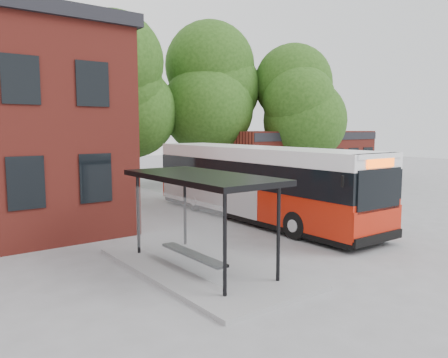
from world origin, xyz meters
TOP-DOWN VIEW (x-y plane):
  - ground at (0.00, 0.00)m, footprint 100.00×100.00m
  - shop_row at (15.00, 14.00)m, footprint 14.00×6.20m
  - bus_shelter at (-4.50, -1.00)m, footprint 3.60×7.00m
  - bike_rail at (9.28, 10.00)m, footprint 5.20×0.10m
  - tree_0 at (-6.00, 16.00)m, footprint 7.92×7.92m
  - tree_1 at (1.00, 17.00)m, footprint 7.92×7.92m
  - tree_2 at (8.00, 16.00)m, footprint 7.92×7.92m
  - tree_3 at (13.00, 12.00)m, footprint 7.04×7.04m
  - city_bus at (1.65, 3.55)m, footprint 3.08×13.31m
  - bicycle_0 at (6.36, 10.25)m, footprint 1.73×0.82m
  - bicycle_1 at (8.34, 9.88)m, footprint 1.55×0.46m
  - bicycle_2 at (9.03, 10.32)m, footprint 1.96×1.31m
  - bicycle_3 at (9.28, 9.33)m, footprint 1.89×1.01m
  - bicycle_5 at (9.65, 10.84)m, footprint 1.76×0.59m
  - bicycle_7 at (11.59, 9.87)m, footprint 1.82×0.59m

SIDE VIEW (x-z plane):
  - ground at x=0.00m, z-range 0.00..0.00m
  - bike_rail at x=9.28m, z-range 0.00..0.38m
  - bicycle_0 at x=6.36m, z-range 0.00..0.87m
  - bicycle_1 at x=8.34m, z-range 0.00..0.93m
  - bicycle_2 at x=9.03m, z-range 0.00..0.97m
  - bicycle_5 at x=9.65m, z-range 0.00..1.04m
  - bicycle_7 at x=11.59m, z-range 0.00..1.08m
  - bicycle_3 at x=9.28m, z-range 0.00..1.09m
  - bus_shelter at x=-4.50m, z-range 0.00..2.90m
  - city_bus at x=1.65m, z-range 0.00..3.37m
  - shop_row at x=15.00m, z-range 0.00..4.00m
  - tree_3 at x=13.00m, z-range 0.00..9.28m
  - tree_1 at x=1.00m, z-range 0.00..10.40m
  - tree_0 at x=-6.00m, z-range 0.00..11.00m
  - tree_2 at x=8.00m, z-range 0.00..11.00m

